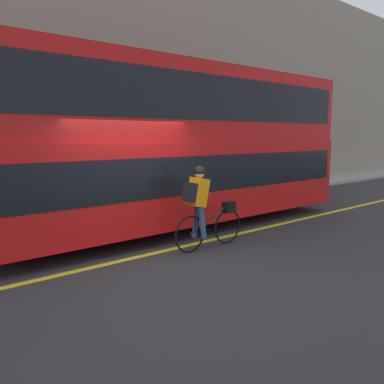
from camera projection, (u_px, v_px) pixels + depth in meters
ground_plane at (147, 260)px, 6.75m from camera, size 80.00×80.00×0.00m
road_center_line at (140, 256)px, 6.95m from camera, size 50.00×0.14×0.01m
sidewalk_curb at (60, 216)px, 10.18m from camera, size 60.00×1.88×0.11m
building_facade at (38, 54)px, 10.36m from camera, size 60.00×0.30×8.92m
bus at (179, 141)px, 9.07m from camera, size 9.15×2.62×3.79m
cyclist_on_bike at (203, 205)px, 7.26m from camera, size 1.71×0.32×1.66m
street_sign_post at (219, 154)px, 13.42m from camera, size 0.36×0.09×2.60m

